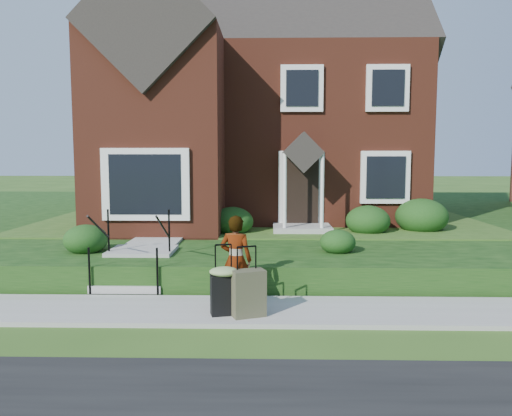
{
  "coord_description": "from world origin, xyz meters",
  "views": [
    {
      "loc": [
        0.24,
        -8.38,
        2.7
      ],
      "look_at": [
        -0.0,
        2.0,
        1.62
      ],
      "focal_mm": 35.0,
      "sensor_mm": 36.0,
      "label": 1
    }
  ],
  "objects_px": {
    "front_steps": "(137,263)",
    "suitcase_olive": "(248,293)",
    "woman": "(236,260)",
    "suitcase_black": "(224,288)"
  },
  "relations": [
    {
      "from": "front_steps",
      "to": "suitcase_olive",
      "type": "xyz_separation_m",
      "value": [
        2.43,
        -2.24,
        -0.01
      ]
    },
    {
      "from": "front_steps",
      "to": "woman",
      "type": "relative_size",
      "value": 1.27
    },
    {
      "from": "front_steps",
      "to": "suitcase_black",
      "type": "relative_size",
      "value": 1.72
    },
    {
      "from": "front_steps",
      "to": "suitcase_black",
      "type": "bearing_deg",
      "value": -47.0
    },
    {
      "from": "front_steps",
      "to": "woman",
      "type": "bearing_deg",
      "value": -35.34
    },
    {
      "from": "woman",
      "to": "suitcase_olive",
      "type": "bearing_deg",
      "value": 122.09
    },
    {
      "from": "front_steps",
      "to": "suitcase_olive",
      "type": "distance_m",
      "value": 3.31
    },
    {
      "from": "suitcase_olive",
      "to": "woman",
      "type": "bearing_deg",
      "value": 88.55
    },
    {
      "from": "front_steps",
      "to": "suitcase_olive",
      "type": "relative_size",
      "value": 1.74
    },
    {
      "from": "front_steps",
      "to": "woman",
      "type": "distance_m",
      "value": 2.7
    }
  ]
}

